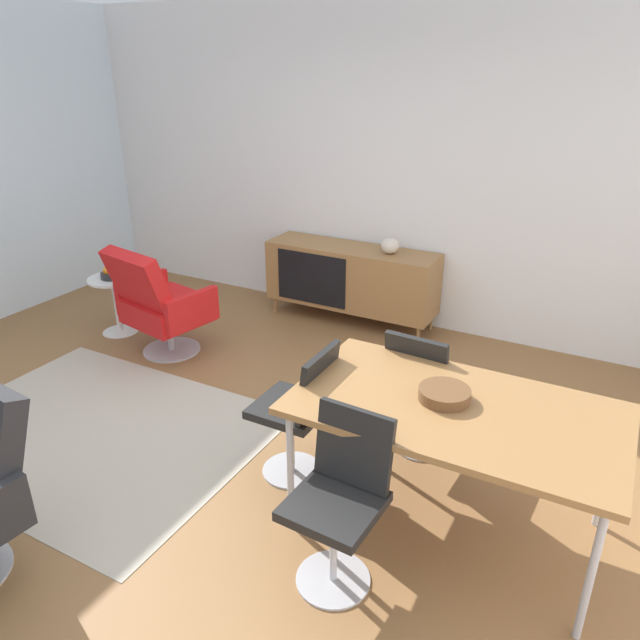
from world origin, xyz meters
The scene contains 13 objects.
ground_plane centered at (0.00, 0.00, 0.00)m, with size 8.32×8.32×0.00m, color olive.
wall_back centered at (0.00, 2.60, 1.40)m, with size 6.80×0.12×2.80m, color white.
sideboard centered at (-0.18, 2.30, 0.44)m, with size 1.60×0.45×0.72m.
vase_cobalt centered at (0.20, 2.30, 0.79)m, with size 0.16×0.16×0.14m.
dining_table centered at (1.46, 0.08, 0.70)m, with size 1.60×0.90×0.74m.
wooden_bowl_on_table centered at (1.38, 0.11, 0.77)m, with size 0.26×0.26×0.06m, color brown.
dining_chair_back_left centered at (1.10, 0.64, 0.47)m, with size 0.42×0.45×0.86m.
dining_chair_front_left centered at (1.11, -0.48, 0.47)m, with size 0.42×0.44×0.86m.
dining_chair_near_window centered at (0.57, 0.08, 0.47)m, with size 0.42×0.40×0.86m.
lounge_chair_red centered at (-1.25, 0.92, 0.47)m, with size 0.80×0.76×0.95m.
side_table_round centered at (-1.92, 1.07, 0.32)m, with size 0.44×0.44×0.52m.
fruit_bowl centered at (-1.92, 1.07, 0.56)m, with size 0.20×0.20×0.11m.
area_rug centered at (-0.87, -0.19, 0.00)m, with size 2.20×1.70×0.01m, color #B7AD99.
Camera 1 is at (2.07, -2.45, 2.31)m, focal length 33.69 mm.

